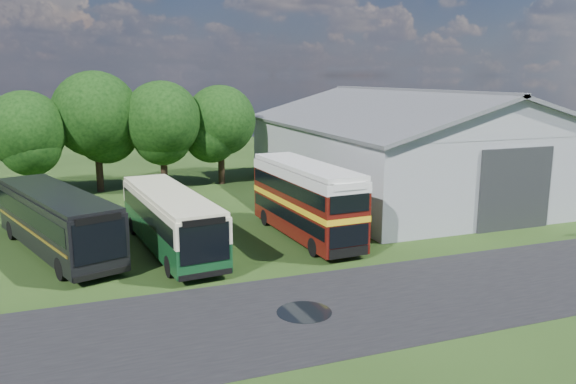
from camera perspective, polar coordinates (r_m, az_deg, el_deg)
name	(u,v)px	position (r m, az deg, el deg)	size (l,w,h in m)	color
ground	(310,282)	(25.80, 2.24, -9.14)	(120.00, 120.00, 0.00)	#1D3410
asphalt_road	(403,297)	(24.63, 11.56, -10.43)	(60.00, 8.00, 0.02)	black
puddle	(304,313)	(22.71, 1.66, -12.15)	(2.20, 2.20, 0.01)	black
storage_shed	(407,140)	(45.59, 12.01, 5.16)	(18.80, 24.80, 8.15)	gray
tree_left_b	(26,130)	(46.03, -25.08, 5.73)	(5.78, 5.78, 8.16)	black
tree_mid	(96,115)	(47.13, -18.96, 7.45)	(6.80, 6.80, 9.60)	black
tree_right_a	(162,120)	(46.58, -12.69, 7.14)	(6.26, 6.26, 8.83)	black
tree_right_b	(220,121)	(48.32, -6.89, 7.20)	(5.98, 5.98, 8.45)	black
shrub_front	(358,236)	(33.24, 7.17, -4.41)	(1.70, 1.70, 1.70)	#194714
shrub_mid	(343,227)	(34.95, 5.66, -3.57)	(1.60, 1.60, 1.60)	#194714
shrub_back	(330,219)	(36.69, 4.28, -2.80)	(1.80, 1.80, 1.80)	#194714
bus_green_single	(170,219)	(30.52, -11.87, -2.74)	(3.92, 11.75, 3.18)	black
bus_maroon_double	(305,201)	(32.15, 1.79, -0.91)	(3.15, 10.18, 4.32)	black
bus_dark_single	(56,220)	(31.78, -22.48, -2.68)	(6.59, 12.28, 3.32)	black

